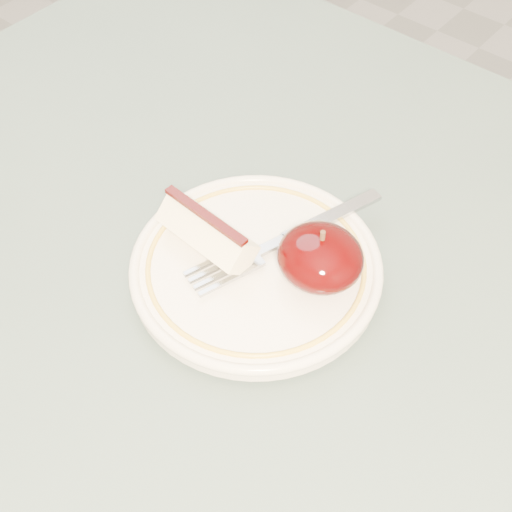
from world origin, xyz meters
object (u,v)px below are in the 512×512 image
Objects in this scene: plate at (256,267)px; fork at (284,240)px; apple_half at (320,257)px; table at (199,387)px.

plate is 0.03m from fork.
plate is 0.06m from apple_half.
table is at bearing -93.64° from plate.
fork is (0.01, 0.10, 0.11)m from table.
table is at bearing -167.02° from fork.
table is at bearing -117.51° from apple_half.
apple_half reaches higher than table.
plate is (0.00, 0.07, 0.10)m from table.
fork is at bearing 85.44° from table.
fork is (-0.04, 0.01, -0.02)m from apple_half.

